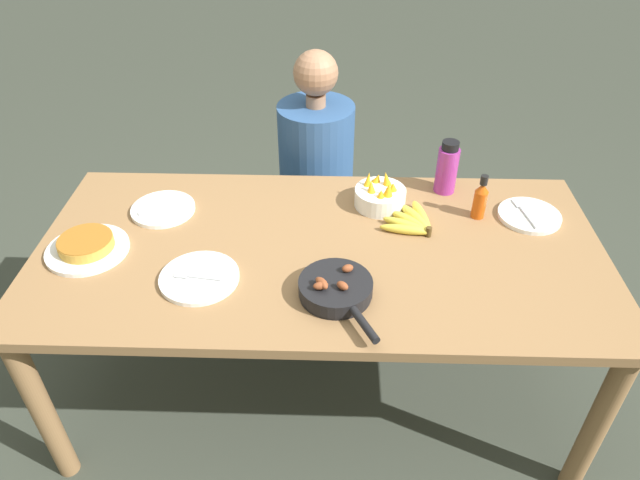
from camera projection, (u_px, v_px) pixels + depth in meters
The scene contains 12 objects.
ground_plane at pixel (320, 385), 2.33m from camera, with size 14.00×14.00×0.00m, color #383D33.
dining_table at pixel (320, 266), 1.94m from camera, with size 1.89×0.91×0.72m.
banana_bunch at pixel (413, 222), 1.98m from camera, with size 0.19×0.21×0.04m.
skillet at pixel (336, 289), 1.69m from camera, with size 0.23×0.33×0.08m.
frittata_plate_center at pixel (87, 246), 1.86m from camera, with size 0.27×0.27×0.05m.
empty_plate_near_front at pixel (199, 278), 1.76m from camera, with size 0.25×0.25×0.02m.
empty_plate_far_left at pixel (529, 216), 2.02m from camera, with size 0.22×0.22×0.02m.
empty_plate_far_right at pixel (163, 209), 2.06m from camera, with size 0.23×0.23×0.02m.
fruit_bowl_mango at pixel (380, 196), 2.07m from camera, with size 0.19×0.19×0.12m.
water_bottle at pixel (447, 168), 2.11m from camera, with size 0.08×0.08×0.21m.
hot_sauce_bottle at pixel (480, 199), 1.99m from camera, with size 0.05×0.05×0.17m.
person_figure at pixel (316, 195), 2.61m from camera, with size 0.36×0.36×1.13m.
Camera 1 is at (0.05, -1.49, 1.89)m, focal length 32.00 mm.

